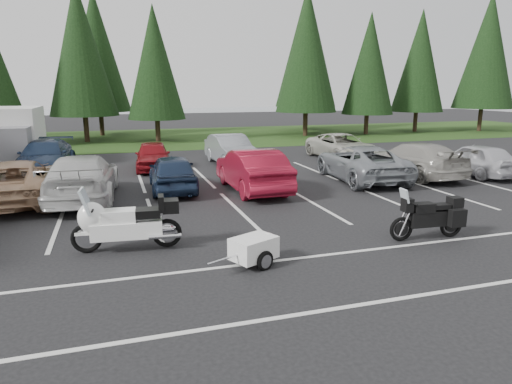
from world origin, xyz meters
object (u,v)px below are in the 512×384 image
object	(u,v)px
car_far_2	(153,156)
adventure_motorcycle	(428,213)
car_far_1	(45,157)
box_truck	(12,138)
car_near_3	(82,178)
car_far_4	(341,146)
car_near_7	(414,159)
car_near_6	(361,163)
car_near_8	(476,159)
car_near_4	(173,172)
touring_motorcycle	(126,218)
car_near_5	(252,170)
car_far_3	(231,150)
cargo_trailer	(254,251)
car_near_2	(17,182)

from	to	relation	value
car_far_2	adventure_motorcycle	xyz separation A→B (m)	(5.85, -12.84, 0.03)
car_far_1	box_truck	bearing A→B (deg)	131.72
car_near_3	car_far_4	distance (m)	14.47
car_near_7	car_far_2	size ratio (longest dim) A/B	1.32
car_far_1	car_near_6	bearing A→B (deg)	-19.53
car_near_6	car_near_8	bearing A→B (deg)	178.96
car_near_7	car_far_4	distance (m)	5.63
car_near_4	adventure_motorcycle	distance (m)	9.59
car_near_4	car_near_7	distance (m)	10.63
box_truck	touring_motorcycle	bearing A→B (deg)	-70.79
car_near_3	car_near_6	xyz separation A→B (m)	(11.17, 0.24, -0.05)
car_far_1	car_far_2	world-z (taller)	car_far_1
car_near_6	touring_motorcycle	distance (m)	11.54
car_near_4	car_near_5	bearing A→B (deg)	165.66
car_near_8	car_far_1	size ratio (longest dim) A/B	0.83
car_near_6	adventure_motorcycle	distance (m)	7.84
car_far_2	car_near_4	bearing A→B (deg)	-81.93
car_near_3	touring_motorcycle	world-z (taller)	car_near_3
car_far_3	adventure_motorcycle	world-z (taller)	car_far_3
car_far_1	car_near_7	bearing A→B (deg)	-15.64
car_far_4	car_near_6	bearing A→B (deg)	-112.66
car_near_4	car_far_4	world-z (taller)	car_near_4
car_near_4	car_near_8	xyz separation A→B (m)	(13.44, -0.92, 0.02)
car_far_1	car_far_2	distance (m)	4.87
car_far_1	adventure_motorcycle	size ratio (longest dim) A/B	2.23
car_far_4	box_truck	bearing A→B (deg)	168.65
car_far_3	car_near_8	bearing A→B (deg)	-35.61
car_near_4	car_far_4	distance (m)	11.31
car_near_3	car_near_6	world-z (taller)	car_near_3
car_far_4	cargo_trailer	distance (m)	16.36
car_far_4	touring_motorcycle	distance (m)	16.65
car_near_4	box_truck	bearing A→B (deg)	-46.35
car_far_1	adventure_motorcycle	distance (m)	17.12
car_near_6	car_near_7	bearing A→B (deg)	-174.22
box_truck	car_near_6	size ratio (longest dim) A/B	1.04
adventure_motorcycle	box_truck	bearing A→B (deg)	132.58
car_near_6	car_near_8	world-z (taller)	car_near_6
car_near_4	adventure_motorcycle	world-z (taller)	car_near_4
car_far_3	car_near_6	bearing A→B (deg)	-55.89
car_near_2	car_far_1	size ratio (longest dim) A/B	1.04
car_near_8	adventure_motorcycle	xyz separation A→B (m)	(-7.89, -6.90, -0.02)
car_near_6	car_far_2	world-z (taller)	car_near_6
car_near_4	car_far_3	size ratio (longest dim) A/B	0.90
car_near_8	car_near_2	bearing A→B (deg)	-3.24
car_near_6	cargo_trailer	bearing A→B (deg)	52.19
car_near_5	adventure_motorcycle	bearing A→B (deg)	110.09
car_far_1	adventure_motorcycle	bearing A→B (deg)	-46.60
car_near_7	touring_motorcycle	xyz separation A→B (m)	(-12.55, -6.03, 0.04)
car_near_3	car_far_4	world-z (taller)	car_near_3
car_near_7	adventure_motorcycle	size ratio (longest dim) A/B	2.26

